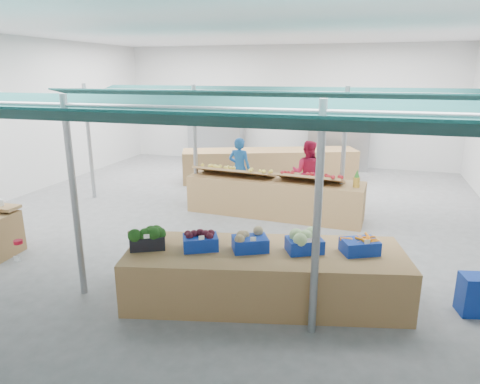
{
  "coord_description": "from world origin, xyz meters",
  "views": [
    {
      "loc": [
        3.04,
        -8.97,
        3.29
      ],
      "look_at": [
        0.78,
        -1.6,
        1.11
      ],
      "focal_mm": 32.0,
      "sensor_mm": 36.0,
      "label": 1
    }
  ],
  "objects": [
    {
      "name": "hall",
      "position": [
        0.0,
        1.44,
        2.65
      ],
      "size": [
        13.0,
        13.0,
        13.0
      ],
      "color": "silver",
      "rests_on": "ground"
    },
    {
      "name": "crate_carrots",
      "position": [
        3.01,
        -3.05,
        0.89
      ],
      "size": [
        0.6,
        0.54,
        0.29
      ],
      "rotation": [
        0.0,
        0.0,
        0.47
      ],
      "color": "navy",
      "rests_on": "veg_counter"
    },
    {
      "name": "floor",
      "position": [
        0.0,
        0.0,
        0.0
      ],
      "size": [
        13.0,
        13.0,
        0.0
      ],
      "primitive_type": "plane",
      "color": "slate",
      "rests_on": "ground"
    },
    {
      "name": "pole_grid",
      "position": [
        0.75,
        -1.75,
        1.81
      ],
      "size": [
        10.0,
        4.6,
        3.0
      ],
      "color": "gray",
      "rests_on": "floor"
    },
    {
      "name": "crate_broccoli",
      "position": [
        0.02,
        -3.77,
        0.94
      ],
      "size": [
        0.6,
        0.54,
        0.35
      ],
      "rotation": [
        0.0,
        0.0,
        0.47
      ],
      "color": "black",
      "rests_on": "veg_counter"
    },
    {
      "name": "apple_heap_red",
      "position": [
        1.8,
        0.36,
        1.04
      ],
      "size": [
        1.56,
        0.85,
        0.27
      ],
      "rotation": [
        0.0,
        0.0,
        -0.1
      ],
      "color": "#997247",
      "rests_on": "fruit_counter"
    },
    {
      "name": "awnings",
      "position": [
        0.75,
        -1.75,
        2.78
      ],
      "size": [
        9.5,
        7.08,
        0.3
      ],
      "color": "#0B2E2F",
      "rests_on": "pole_grid"
    },
    {
      "name": "back_shelving_left",
      "position": [
        -2.5,
        6.0,
        1.0
      ],
      "size": [
        2.0,
        0.5,
        2.0
      ],
      "primitive_type": "cube",
      "color": "#B23F33",
      "rests_on": "floor"
    },
    {
      "name": "apple_heap_yellow",
      "position": [
        0.0,
        0.45,
        1.04
      ],
      "size": [
        1.96,
        0.89,
        0.27
      ],
      "rotation": [
        0.0,
        0.0,
        -0.1
      ],
      "color": "#997247",
      "rests_on": "fruit_counter"
    },
    {
      "name": "sparrow",
      "position": [
        -0.12,
        -3.94,
        1.03
      ],
      "size": [
        0.12,
        0.09,
        0.11
      ],
      "rotation": [
        0.0,
        0.0,
        0.47
      ],
      "color": "brown",
      "rests_on": "crate_broccoli"
    },
    {
      "name": "veg_counter",
      "position": [
        1.71,
        -3.36,
        0.39
      ],
      "size": [
        4.23,
        2.24,
        0.78
      ],
      "primitive_type": "cube",
      "rotation": [
        0.0,
        0.0,
        0.23
      ],
      "color": "olive",
      "rests_on": "floor"
    },
    {
      "name": "crate_beets",
      "position": [
        0.78,
        -3.58,
        0.92
      ],
      "size": [
        0.6,
        0.54,
        0.29
      ],
      "rotation": [
        0.0,
        0.0,
        0.47
      ],
      "color": "navy",
      "rests_on": "veg_counter"
    },
    {
      "name": "far_counter",
      "position": [
        0.1,
        3.76,
        0.48
      ],
      "size": [
        5.36,
        2.97,
        0.96
      ],
      "primitive_type": "cube",
      "rotation": [
        0.0,
        0.0,
        0.38
      ],
      "color": "olive",
      "rests_on": "floor"
    },
    {
      "name": "crate_stack",
      "position": [
        4.64,
        -2.88,
        0.29
      ],
      "size": [
        0.54,
        0.44,
        0.57
      ],
      "primitive_type": "cube",
      "rotation": [
        0.0,
        0.0,
        0.23
      ],
      "color": "navy",
      "rests_on": "floor"
    },
    {
      "name": "crate_cabbage",
      "position": [
        2.25,
        -3.24,
        0.94
      ],
      "size": [
        0.6,
        0.54,
        0.35
      ],
      "rotation": [
        0.0,
        0.0,
        0.47
      ],
      "color": "navy",
      "rests_on": "veg_counter"
    },
    {
      "name": "crate_celeriac",
      "position": [
        1.49,
        -3.42,
        0.93
      ],
      "size": [
        0.6,
        0.54,
        0.31
      ],
      "rotation": [
        0.0,
        0.0,
        0.47
      ],
      "color": "navy",
      "rests_on": "veg_counter"
    },
    {
      "name": "fruit_counter",
      "position": [
        0.98,
        0.5,
        0.44
      ],
      "size": [
        4.14,
        1.19,
        0.88
      ],
      "primitive_type": "cube",
      "rotation": [
        0.0,
        0.0,
        -0.05
      ],
      "color": "olive",
      "rests_on": "floor"
    },
    {
      "name": "pole_ribbon",
      "position": [
        -1.35,
        -4.78,
        1.08
      ],
      "size": [
        0.12,
        0.12,
        0.28
      ],
      "color": "red",
      "rests_on": "pole_grid"
    },
    {
      "name": "vendor_right",
      "position": [
        1.58,
        1.6,
        0.82
      ],
      "size": [
        0.83,
        0.66,
        1.64
      ],
      "primitive_type": "imported",
      "rotation": [
        0.0,
        0.0,
        3.09
      ],
      "color": "#AE153A",
      "rests_on": "floor"
    },
    {
      "name": "vendor_left",
      "position": [
        -0.22,
        1.6,
        0.82
      ],
      "size": [
        0.62,
        0.42,
        1.64
      ],
      "primitive_type": "imported",
      "rotation": [
        0.0,
        0.0,
        3.09
      ],
      "color": "#174E96",
      "rests_on": "floor"
    },
    {
      "name": "pineapple",
      "position": [
        2.83,
        0.31,
        1.06
      ],
      "size": [
        0.14,
        0.14,
        0.39
      ],
      "rotation": [
        0.0,
        0.0,
        -0.1
      ],
      "color": "#8C6019",
      "rests_on": "fruit_counter"
    },
    {
      "name": "back_shelving_right",
      "position": [
        2.0,
        6.0,
        1.0
      ],
      "size": [
        2.0,
        0.5,
        2.0
      ],
      "primitive_type": "cube",
      "color": "#B23F33",
      "rests_on": "floor"
    }
  ]
}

